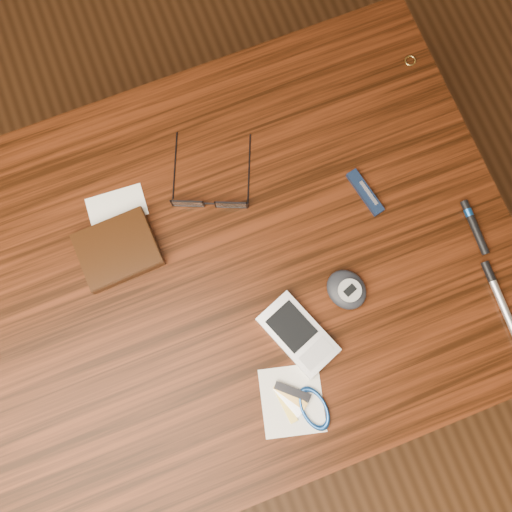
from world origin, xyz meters
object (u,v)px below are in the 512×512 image
object	(u,v)px
pda_phone	(298,334)
pedometer	(347,290)
desk	(211,285)
notepad_keys	(303,404)
pocket_knife	(365,193)
wallet_and_card	(118,249)
silver_pen	(500,300)
eyeglasses	(210,200)

from	to	relation	value
pda_phone	pedometer	world-z (taller)	pedometer
desk	notepad_keys	distance (m)	0.27
pedometer	pocket_knife	distance (m)	0.17
pda_phone	pedometer	distance (m)	0.10
desk	pedometer	distance (m)	0.25
pda_phone	pocket_knife	xyz separation A→B (m)	(0.19, 0.17, -0.00)
pda_phone	pedometer	xyz separation A→B (m)	(0.10, 0.04, 0.00)
wallet_and_card	pocket_knife	distance (m)	0.41
pocket_knife	silver_pen	size ratio (longest dim) A/B	0.56
silver_pen	desk	bearing A→B (deg)	153.91
pda_phone	wallet_and_card	bearing A→B (deg)	133.40
pedometer	notepad_keys	size ratio (longest dim) A/B	0.67
silver_pen	pedometer	bearing A→B (deg)	155.19
wallet_and_card	eyeglasses	xyz separation A→B (m)	(0.16, 0.02, -0.00)
pedometer	notepad_keys	bearing A→B (deg)	-133.25
desk	pocket_knife	world-z (taller)	pocket_knife
silver_pen	pda_phone	bearing A→B (deg)	168.40
pda_phone	silver_pen	world-z (taller)	pda_phone
pda_phone	notepad_keys	xyz separation A→B (m)	(-0.03, -0.10, -0.01)
pda_phone	silver_pen	distance (m)	0.33
desk	pedometer	world-z (taller)	pedometer
pda_phone	pocket_knife	bearing A→B (deg)	42.51
wallet_and_card	notepad_keys	bearing A→B (deg)	-60.76
desk	eyeglasses	distance (m)	0.17
desk	wallet_and_card	world-z (taller)	wallet_and_card
eyeglasses	silver_pen	size ratio (longest dim) A/B	1.10
eyeglasses	pda_phone	distance (m)	0.26
pedometer	notepad_keys	xyz separation A→B (m)	(-0.13, -0.14, -0.01)
notepad_keys	eyeglasses	bearing A→B (deg)	93.25
pedometer	pda_phone	bearing A→B (deg)	-159.30
eyeglasses	pocket_knife	world-z (taller)	eyeglasses
pedometer	silver_pen	bearing A→B (deg)	-24.81
pda_phone	silver_pen	xyz separation A→B (m)	(0.32, -0.07, -0.00)
desk	wallet_and_card	size ratio (longest dim) A/B	6.41
pda_phone	pedometer	size ratio (longest dim) A/B	1.68
eyeglasses	pda_phone	world-z (taller)	eyeglasses
eyeglasses	pocket_knife	distance (m)	0.25
pda_phone	silver_pen	size ratio (longest dim) A/B	0.92
notepad_keys	desk	bearing A→B (deg)	106.13
desk	notepad_keys	bearing A→B (deg)	-73.87
pedometer	pocket_knife	xyz separation A→B (m)	(0.09, 0.14, -0.01)
desk	pocket_knife	xyz separation A→B (m)	(0.29, 0.03, 0.11)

